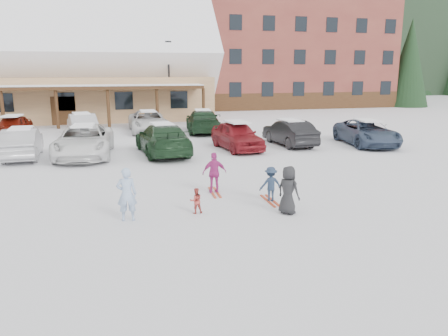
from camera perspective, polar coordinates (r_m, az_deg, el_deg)
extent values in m
plane|color=white|center=(13.88, -0.20, -4.98)|extent=(160.00, 160.00, 0.00)
cube|color=tan|center=(41.32, -22.39, 8.44)|extent=(28.00, 10.00, 3.60)
cube|color=#422814|center=(35.15, -23.94, 9.52)|extent=(25.20, 2.60, 0.25)
cube|color=white|center=(41.27, -22.84, 13.61)|extent=(29.12, 9.69, 9.69)
cube|color=maroon|center=(54.35, 6.83, 14.54)|extent=(24.00, 14.00, 12.00)
cube|color=maroon|center=(50.97, -10.18, 12.87)|extent=(7.00, 12.60, 9.00)
cube|color=#422814|center=(47.99, 9.64, 8.61)|extent=(24.00, 0.10, 1.80)
cylinder|color=black|center=(37.25, -7.18, 10.96)|extent=(0.16, 0.16, 6.24)
cube|color=black|center=(37.29, -7.32, 15.95)|extent=(0.50, 0.25, 0.25)
cylinder|color=black|center=(55.88, 22.64, 8.13)|extent=(0.60, 0.60, 1.32)
cone|color=black|center=(55.80, 23.15, 13.87)|extent=(4.84, 4.84, 9.90)
cylinder|color=black|center=(57.69, -4.93, 9.05)|extent=(0.60, 0.60, 1.08)
cone|color=black|center=(57.58, -5.02, 13.61)|extent=(3.96, 3.96, 8.10)
cylinder|color=black|center=(69.68, 18.46, 9.20)|extent=(0.60, 0.60, 1.38)
cone|color=black|center=(69.63, 18.81, 14.02)|extent=(5.06, 5.06, 10.35)
imported|color=#9CB8DF|center=(12.67, -12.59, -3.37)|extent=(0.59, 0.41, 1.55)
imported|color=#B53F38|center=(13.12, -3.69, -4.28)|extent=(0.40, 0.32, 0.78)
imported|color=#202F47|center=(14.30, 6.11, -2.11)|extent=(0.75, 0.43, 1.15)
cube|color=#B7381A|center=(14.46, 6.06, -4.26)|extent=(0.21, 1.40, 0.03)
imported|color=#B42C7F|center=(15.16, -1.25, -0.63)|extent=(0.86, 0.39, 1.44)
cube|color=#B7381A|center=(15.34, -1.24, -3.19)|extent=(0.27, 1.41, 0.03)
imported|color=black|center=(13.10, 8.39, -2.88)|extent=(0.79, 0.85, 1.46)
imported|color=#ADAEB2|center=(23.34, -24.87, 2.95)|extent=(1.82, 4.53, 1.46)
imported|color=white|center=(22.60, -17.80, 3.38)|extent=(2.88, 5.77, 1.57)
imported|color=#1A371E|center=(22.37, -8.01, 3.76)|extent=(2.67, 5.55, 1.56)
imported|color=maroon|center=(23.56, 1.70, 4.26)|extent=(2.27, 4.58, 1.50)
imported|color=black|center=(25.14, 8.56, 4.58)|extent=(1.87, 4.46, 1.43)
imported|color=#374760|center=(26.24, 18.13, 4.42)|extent=(2.98, 5.37, 1.42)
imported|color=maroon|center=(30.46, -25.86, 4.85)|extent=(1.99, 4.27, 1.42)
imported|color=silver|center=(29.84, -18.05, 5.41)|extent=(2.30, 4.66, 1.47)
imported|color=silver|center=(30.51, -9.87, 6.00)|extent=(2.57, 5.35, 1.47)
imported|color=#19351F|center=(30.03, -2.79, 6.13)|extent=(2.79, 5.52, 1.54)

